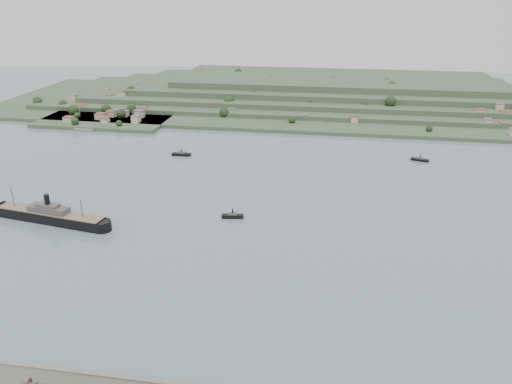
# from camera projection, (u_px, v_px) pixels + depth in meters

# --- Properties ---
(ground) EXTENTS (1400.00, 1400.00, 0.00)m
(ground) POSITION_uv_depth(u_px,v_px,m) (223.00, 224.00, 339.09)
(ground) COLOR slate
(ground) RESTS_ON ground
(far_peninsula) EXTENTS (760.00, 309.00, 30.00)m
(far_peninsula) POSITION_uv_depth(u_px,v_px,m) (306.00, 94.00, 688.51)
(far_peninsula) COLOR #394B32
(far_peninsula) RESTS_ON ground
(steamship) EXTENTS (99.65, 26.72, 24.00)m
(steamship) POSITION_uv_depth(u_px,v_px,m) (45.00, 215.00, 342.76)
(steamship) COLOR black
(steamship) RESTS_ON ground
(tugboat) EXTENTS (15.52, 6.07, 6.80)m
(tugboat) POSITION_uv_depth(u_px,v_px,m) (233.00, 216.00, 348.01)
(tugboat) COLOR black
(tugboat) RESTS_ON ground
(ferry_west) EXTENTS (18.42, 5.99, 6.82)m
(ferry_west) POSITION_uv_depth(u_px,v_px,m) (181.00, 154.00, 475.41)
(ferry_west) COLOR black
(ferry_west) RESTS_ON ground
(ferry_east) EXTENTS (16.71, 8.92, 6.04)m
(ferry_east) POSITION_uv_depth(u_px,v_px,m) (420.00, 159.00, 461.02)
(ferry_east) COLOR black
(ferry_east) RESTS_ON ground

